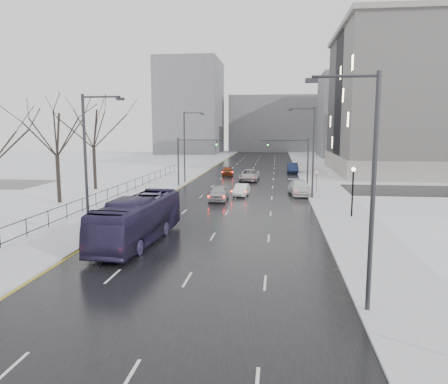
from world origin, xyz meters
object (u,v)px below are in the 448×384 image
at_px(no_uturn_sign, 317,175).
at_px(sedan_center_near, 219,193).
at_px(streetlight_l_far, 186,143).
at_px(sedan_right_near, 241,190).
at_px(bus, 138,220).
at_px(sedan_right_cross, 249,175).
at_px(streetlight_l_near, 89,160).
at_px(sedan_right_far, 300,188).
at_px(sedan_center_far, 227,171).
at_px(streetlight_r_near, 368,182).
at_px(mast_signal_left, 186,156).
at_px(lamppost_r_mid, 353,185).
at_px(tree_park_d, 60,203).
at_px(tree_park_e, 96,190).
at_px(mast_signal_right, 299,157).
at_px(sedan_right_distant, 292,168).
at_px(streetlight_r_mid, 311,148).

xyz_separation_m(no_uturn_sign, sedan_center_near, (-10.85, -6.22, -1.45)).
xyz_separation_m(streetlight_l_far, sedan_right_near, (8.67, -10.68, -4.91)).
bearing_deg(bus, sedan_right_cross, 85.11).
relative_size(streetlight_l_near, sedan_right_far, 1.77).
distance_m(streetlight_l_near, sedan_center_far, 42.85).
bearing_deg(streetlight_r_near, sedan_center_far, 102.57).
relative_size(streetlight_r_near, mast_signal_left, 1.54).
bearing_deg(sedan_right_near, streetlight_l_far, 134.44).
bearing_deg(streetlight_l_far, mast_signal_left, -78.13).
distance_m(lamppost_r_mid, sedan_center_far, 35.49).
bearing_deg(sedan_center_far, streetlight_l_far, -120.80).
height_order(streetlight_l_near, bus, streetlight_l_near).
xyz_separation_m(tree_park_d, sedan_right_near, (18.30, 7.32, 0.71)).
xyz_separation_m(sedan_right_cross, sedan_center_far, (-4.00, 6.50, -0.07)).
distance_m(sedan_center_near, sedan_center_far, 24.62).
distance_m(tree_park_e, sedan_center_near, 17.70).
height_order(streetlight_l_near, mast_signal_left, streetlight_l_near).
xyz_separation_m(streetlight_r_near, no_uturn_sign, (1.03, 34.00, -3.32)).
distance_m(tree_park_e, mast_signal_right, 26.16).
distance_m(tree_park_e, sedan_center_far, 23.51).
bearing_deg(sedan_right_near, sedan_right_distant, 81.34).
distance_m(streetlight_l_far, sedan_right_far, 18.56).
height_order(mast_signal_left, sedan_right_near, mast_signal_left).
xyz_separation_m(tree_park_d, sedan_center_near, (16.15, 3.78, 0.85)).
distance_m(no_uturn_sign, sedan_right_distant, 24.22).
relative_size(sedan_center_far, sedan_right_distant, 0.85).
relative_size(streetlight_l_near, sedan_right_cross, 1.69).
xyz_separation_m(streetlight_r_mid, streetlight_l_near, (-16.33, -20.00, 0.00)).
relative_size(no_uturn_sign, sedan_right_near, 0.67).
bearing_deg(sedan_center_far, mast_signal_left, -111.42).
relative_size(tree_park_e, sedan_right_far, 2.38).
distance_m(tree_park_e, mast_signal_left, 12.29).
bearing_deg(lamppost_r_mid, tree_park_d, 172.09).
bearing_deg(bus, sedan_right_near, 79.61).
xyz_separation_m(sedan_center_near, sedan_right_cross, (2.15, 18.05, 0.01)).
relative_size(tree_park_e, streetlight_l_far, 1.35).
bearing_deg(sedan_right_far, streetlight_r_mid, -77.89).
bearing_deg(tree_park_d, sedan_center_far, 63.21).
bearing_deg(tree_park_d, no_uturn_sign, 20.32).
distance_m(streetlight_r_mid, bus, 24.26).
bearing_deg(bus, mast_signal_right, 70.17).
distance_m(no_uturn_sign, sedan_right_cross, 14.75).
distance_m(tree_park_e, sedan_right_far, 25.45).
distance_m(streetlight_l_near, sedan_center_near, 19.53).
bearing_deg(mast_signal_right, tree_park_e, -171.10).
bearing_deg(streetlight_r_near, mast_signal_left, 112.18).
bearing_deg(sedan_center_near, sedan_center_far, 93.70).
bearing_deg(sedan_right_cross, streetlight_l_near, -101.90).
relative_size(mast_signal_right, sedan_right_far, 1.15).
distance_m(streetlight_l_near, streetlight_l_far, 32.00).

